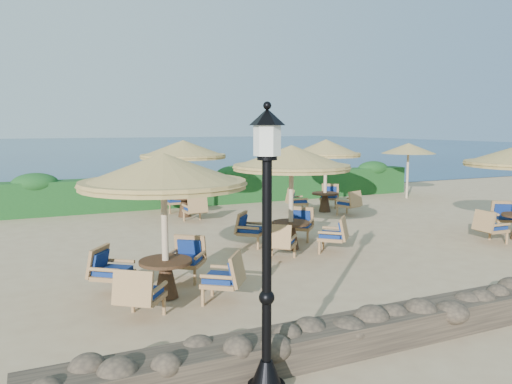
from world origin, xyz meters
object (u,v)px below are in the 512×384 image
extra_parasol (408,148)px  cafe_set_1 (291,176)px  cafe_set_3 (183,158)px  cafe_set_4 (326,162)px  cafe_set_0 (164,197)px  lamp_post (267,267)px

extra_parasol → cafe_set_1: cafe_set_1 is taller
cafe_set_1 → cafe_set_3: bearing=101.7°
cafe_set_1 → cafe_set_4: same height
extra_parasol → cafe_set_0: (-12.80, -8.19, -0.30)m
lamp_post → cafe_set_1: lamp_post is taller
cafe_set_0 → cafe_set_1: size_ratio=1.01×
extra_parasol → cafe_set_3: bearing=-178.1°
extra_parasol → cafe_set_1: (-8.98, -5.92, -0.30)m
cafe_set_0 → extra_parasol: bearing=32.6°
cafe_set_1 → lamp_post: bearing=-120.8°
cafe_set_3 → cafe_set_0: bearing=-108.7°
lamp_post → cafe_set_0: size_ratio=1.10×
cafe_set_3 → cafe_set_4: same height
lamp_post → extra_parasol: 17.41m
cafe_set_3 → cafe_set_4: size_ratio=1.09×
cafe_set_3 → cafe_set_4: bearing=-13.2°
cafe_set_1 → extra_parasol: bearing=33.4°
lamp_post → cafe_set_3: bearing=78.1°
lamp_post → cafe_set_4: size_ratio=1.22×
cafe_set_1 → cafe_set_4: (3.83, 4.42, -0.02)m
cafe_set_0 → cafe_set_1: (3.82, 2.27, -0.00)m
cafe_set_0 → cafe_set_1: bearing=30.7°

